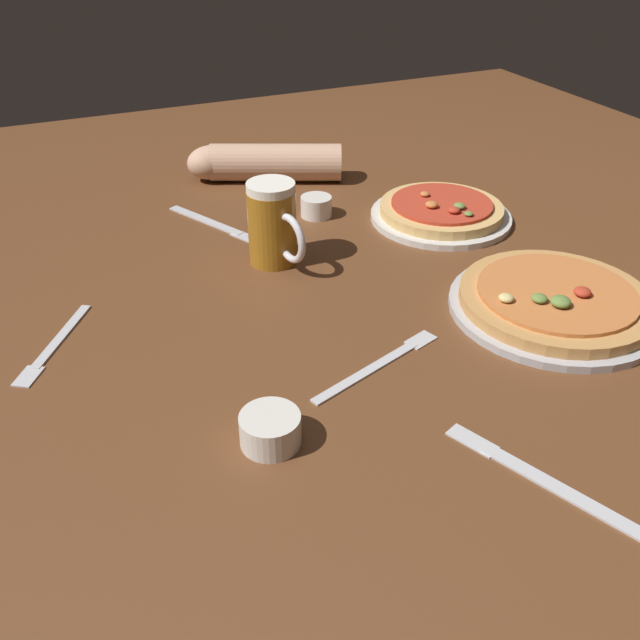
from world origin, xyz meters
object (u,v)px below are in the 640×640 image
(ramekin_butter, at_px, (270,429))
(fork_left, at_px, (54,345))
(beer_mug_dark, at_px, (274,224))
(ramekin_sauce, at_px, (316,206))
(pizza_plate_far, at_px, (441,212))
(fork_spare, at_px, (380,363))
(knife_right, at_px, (538,476))
(pizza_plate_near, at_px, (555,302))
(diner_arm, at_px, (259,162))
(knife_spare, at_px, (214,223))

(ramekin_butter, height_order, fork_left, ramekin_butter)
(beer_mug_dark, bearing_deg, fork_left, -163.75)
(ramekin_sauce, bearing_deg, beer_mug_dark, -134.35)
(pizza_plate_far, relative_size, ramekin_butter, 3.72)
(pizza_plate_far, xyz_separation_m, fork_spare, (-0.32, -0.36, -0.01))
(ramekin_sauce, height_order, knife_right, ramekin_sauce)
(pizza_plate_near, distance_m, fork_left, 0.73)
(ramekin_sauce, relative_size, fork_spare, 0.27)
(beer_mug_dark, height_order, fork_spare, beer_mug_dark)
(pizza_plate_far, height_order, ramekin_butter, pizza_plate_far)
(fork_left, xyz_separation_m, knife_right, (0.46, -0.47, 0.00))
(diner_arm, bearing_deg, beer_mug_dark, -105.92)
(pizza_plate_near, xyz_separation_m, diner_arm, (-0.23, 0.68, 0.02))
(beer_mug_dark, height_order, knife_right, beer_mug_dark)
(pizza_plate_near, bearing_deg, fork_left, 163.33)
(ramekin_butter, bearing_deg, knife_right, -34.75)
(pizza_plate_far, xyz_separation_m, diner_arm, (-0.25, 0.33, 0.02))
(ramekin_sauce, bearing_deg, pizza_plate_near, -67.62)
(ramekin_sauce, distance_m, ramekin_butter, 0.63)
(diner_arm, bearing_deg, pizza_plate_far, -53.37)
(beer_mug_dark, bearing_deg, ramekin_butter, -111.38)
(pizza_plate_near, bearing_deg, ramekin_sauce, 112.38)
(diner_arm, bearing_deg, fork_spare, -96.43)
(pizza_plate_near, relative_size, ramekin_sauce, 5.27)
(beer_mug_dark, xyz_separation_m, diner_arm, (0.10, 0.36, -0.03))
(fork_spare, bearing_deg, diner_arm, 83.57)
(ramekin_butter, bearing_deg, beer_mug_dark, 68.62)
(diner_arm, bearing_deg, fork_left, -135.36)
(pizza_plate_near, bearing_deg, beer_mug_dark, 135.95)
(knife_spare, bearing_deg, ramekin_sauce, -12.02)
(beer_mug_dark, bearing_deg, knife_right, -81.60)
(beer_mug_dark, bearing_deg, knife_spare, 106.04)
(fork_left, height_order, diner_arm, diner_arm)
(pizza_plate_far, bearing_deg, fork_left, -169.17)
(ramekin_butter, relative_size, knife_right, 0.32)
(pizza_plate_near, xyz_separation_m, fork_left, (-0.70, 0.21, -0.01))
(pizza_plate_far, height_order, beer_mug_dark, beer_mug_dark)
(ramekin_sauce, relative_size, ramekin_butter, 0.83)
(pizza_plate_near, distance_m, pizza_plate_far, 0.35)
(fork_spare, relative_size, knife_spare, 1.01)
(knife_spare, bearing_deg, fork_spare, -81.46)
(knife_right, bearing_deg, pizza_plate_far, 66.85)
(knife_right, distance_m, fork_spare, 0.26)
(knife_right, bearing_deg, fork_left, 133.90)
(ramekin_butter, distance_m, knife_spare, 0.60)
(ramekin_sauce, height_order, knife_spare, ramekin_sauce)
(knife_spare, bearing_deg, knife_right, -79.74)
(ramekin_butter, bearing_deg, fork_spare, 23.40)
(ramekin_sauce, xyz_separation_m, diner_arm, (-0.04, 0.22, 0.02))
(pizza_plate_far, relative_size, diner_arm, 0.83)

